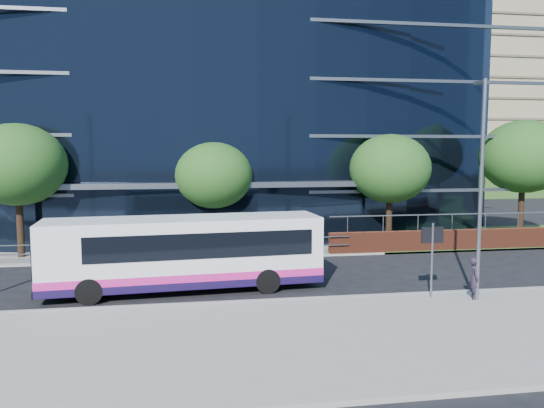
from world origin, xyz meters
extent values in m
plane|color=black|center=(0.00, 0.00, 0.00)|extent=(200.00, 200.00, 0.00)
cube|color=gray|center=(0.00, -5.00, 0.07)|extent=(80.00, 8.00, 0.15)
cube|color=gray|center=(0.00, -1.00, 0.08)|extent=(80.00, 0.25, 0.16)
cube|color=gold|center=(0.00, -0.80, 0.01)|extent=(80.00, 0.08, 0.01)
cube|color=gold|center=(0.00, -0.65, 0.01)|extent=(80.00, 0.08, 0.01)
cube|color=gray|center=(-6.00, 11.00, 0.05)|extent=(50.00, 8.00, 0.10)
cube|color=black|center=(-4.00, 24.00, 8.00)|extent=(38.00, 16.00, 16.00)
cube|color=#595E66|center=(-4.00, 9.50, 3.70)|extent=(22.00, 1.20, 0.30)
cube|color=slate|center=(-8.00, 7.00, 1.05)|extent=(24.00, 0.05, 0.05)
cube|color=slate|center=(-8.00, 7.00, 0.60)|extent=(24.00, 0.05, 0.05)
cylinder|color=slate|center=(-8.00, 7.00, 0.55)|extent=(0.04, 0.04, 1.10)
cube|color=#2D511E|center=(32.00, 56.00, 2.00)|extent=(60.00, 42.00, 4.00)
cube|color=gray|center=(32.00, 58.00, 17.00)|extent=(50.00, 12.00, 26.00)
cylinder|color=slate|center=(4.50, -1.60, 1.55)|extent=(0.08, 0.08, 2.80)
cube|color=black|center=(4.50, -1.58, 2.50)|extent=(0.85, 0.06, 0.60)
cylinder|color=black|center=(-13.00, 9.00, 1.65)|extent=(0.36, 0.36, 3.30)
ellipsoid|color=#154A19|center=(-13.00, 9.00, 4.88)|extent=(4.95, 4.95, 4.21)
cylinder|color=black|center=(-3.00, 9.50, 1.43)|extent=(0.36, 0.36, 2.86)
ellipsoid|color=#154A19|center=(-3.00, 9.50, 4.23)|extent=(4.29, 4.29, 3.65)
cylinder|color=black|center=(7.00, 9.00, 1.54)|extent=(0.36, 0.36, 3.08)
ellipsoid|color=#154A19|center=(7.00, 9.00, 4.55)|extent=(4.62, 4.62, 3.93)
cylinder|color=black|center=(16.00, 10.00, 1.76)|extent=(0.36, 0.36, 3.52)
ellipsoid|color=#154A19|center=(16.00, 10.00, 5.20)|extent=(5.28, 5.28, 4.49)
cylinder|color=black|center=(24.00, 40.00, 1.54)|extent=(0.36, 0.36, 3.08)
ellipsoid|color=#154A19|center=(24.00, 40.00, 4.55)|extent=(4.62, 4.62, 3.93)
cylinder|color=black|center=(40.00, 42.00, 1.43)|extent=(0.36, 0.36, 2.86)
ellipsoid|color=#154A19|center=(40.00, 42.00, 4.23)|extent=(4.29, 4.29, 3.65)
cylinder|color=slate|center=(6.00, -2.20, 4.15)|extent=(0.14, 0.14, 8.00)
cube|color=slate|center=(6.00, -1.85, 8.05)|extent=(0.15, 0.70, 0.12)
cube|color=white|center=(-4.61, 1.31, 1.65)|extent=(10.98, 3.24, 2.61)
cube|color=#170D36|center=(-4.61, 1.31, 0.49)|extent=(11.01, 3.29, 0.30)
cube|color=#D61F88|center=(-4.61, 1.31, 0.79)|extent=(11.01, 3.29, 0.30)
cube|color=black|center=(-4.02, 1.35, 2.02)|extent=(8.83, 3.14, 0.98)
cube|color=black|center=(-10.04, 0.91, 1.77)|extent=(0.23, 2.12, 1.53)
cube|color=black|center=(-10.05, 0.91, 2.68)|extent=(0.25, 2.02, 0.39)
cube|color=yellow|center=(-10.11, 1.16, 2.68)|extent=(0.12, 1.08, 0.22)
cube|color=black|center=(-10.04, 0.91, 0.44)|extent=(0.27, 2.36, 0.24)
cylinder|color=black|center=(-8.06, -0.06, 0.49)|extent=(1.00, 0.37, 0.98)
cylinder|color=black|center=(-1.38, 0.43, 0.49)|extent=(1.00, 0.37, 0.98)
imported|color=#271E2D|center=(5.98, -2.05, 0.92)|extent=(0.53, 0.65, 1.55)
camera|label=1|loc=(-4.45, -19.78, 5.69)|focal=35.00mm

